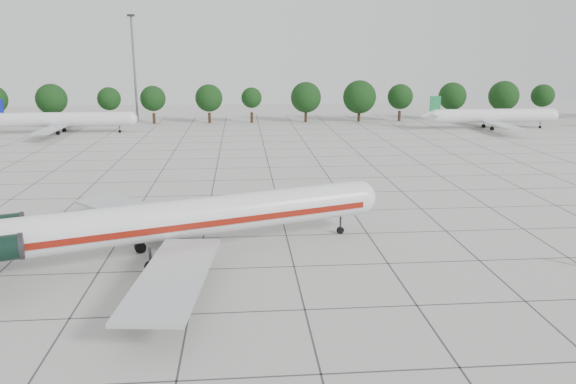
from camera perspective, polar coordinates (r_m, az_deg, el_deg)
name	(u,v)px	position (r m, az deg, el deg)	size (l,w,h in m)	color
ground	(286,236)	(54.70, -0.17, -4.45)	(260.00, 260.00, 0.00)	#B6B6AE
apron_joints	(276,196)	(69.03, -1.18, -0.41)	(170.00, 170.00, 0.02)	#383838
main_airliner	(151,222)	(48.60, -13.78, -2.99)	(41.34, 31.51, 9.93)	silver
bg_airliner_b	(64,120)	(128.58, -21.81, 6.83)	(28.24, 27.20, 7.40)	silver
bg_airliner_d	(492,116)	(134.16, 20.04, 7.27)	(28.24, 27.20, 7.40)	silver
tree_line	(209,98)	(137.29, -8.04, 9.43)	(249.86, 8.44, 10.22)	#332114
floodlight_mast	(134,62)	(145.92, -15.38, 12.62)	(1.60, 1.60, 25.45)	slate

